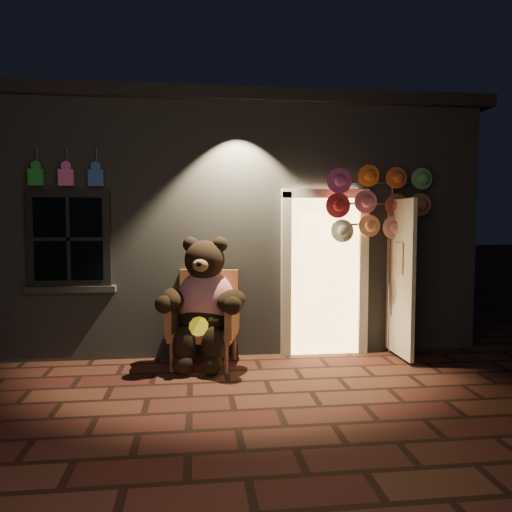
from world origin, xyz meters
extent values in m
plane|color=#522C1F|center=(0.00, 0.00, 0.00)|extent=(60.00, 60.00, 0.00)
cube|color=slate|center=(0.00, 4.00, 1.65)|extent=(7.00, 5.00, 3.30)
cube|color=black|center=(0.00, 4.00, 3.38)|extent=(7.30, 5.30, 0.16)
cube|color=black|center=(-1.90, 1.46, 1.55)|extent=(1.00, 0.10, 1.20)
cube|color=black|center=(-1.90, 1.43, 1.55)|extent=(0.82, 0.06, 1.02)
cube|color=slate|center=(-1.90, 1.46, 0.92)|extent=(1.10, 0.14, 0.08)
cube|color=#EABC69|center=(1.35, 1.48, 1.05)|extent=(0.92, 0.10, 2.10)
cube|color=beige|center=(0.83, 1.44, 1.05)|extent=(0.12, 0.12, 2.20)
cube|color=beige|center=(1.87, 1.44, 1.05)|extent=(0.12, 0.12, 2.20)
cube|color=beige|center=(1.35, 1.44, 2.13)|extent=(1.16, 0.12, 0.12)
cube|color=beige|center=(2.25, 1.10, 1.05)|extent=(0.05, 0.80, 2.00)
cube|color=green|center=(-2.25, 1.38, 2.30)|extent=(0.18, 0.07, 0.20)
cylinder|color=#59595E|center=(-2.25, 1.44, 2.55)|extent=(0.02, 0.02, 0.25)
cube|color=#EF62BE|center=(-1.90, 1.38, 2.30)|extent=(0.18, 0.07, 0.20)
cylinder|color=#59595E|center=(-1.90, 1.44, 2.55)|extent=(0.02, 0.02, 0.25)
cube|color=#315AAE|center=(-1.55, 1.38, 2.30)|extent=(0.18, 0.07, 0.20)
cylinder|color=#59595E|center=(-1.55, 1.44, 2.55)|extent=(0.02, 0.02, 0.25)
cube|color=#B46D45|center=(-0.25, 1.09, 0.40)|extent=(0.90, 0.86, 0.11)
cube|color=#B46D45|center=(-0.17, 1.41, 0.77)|extent=(0.75, 0.26, 0.75)
cube|color=#B46D45|center=(-0.60, 1.16, 0.61)|extent=(0.23, 0.65, 0.43)
cube|color=#B46D45|center=(0.09, 0.99, 0.61)|extent=(0.23, 0.65, 0.43)
cylinder|color=#B46D45|center=(-0.63, 0.88, 0.17)|extent=(0.05, 0.05, 0.34)
cylinder|color=#B46D45|center=(-0.01, 0.73, 0.17)|extent=(0.05, 0.05, 0.34)
cylinder|color=#B46D45|center=(-0.49, 1.46, 0.17)|extent=(0.05, 0.05, 0.34)
cylinder|color=#B46D45|center=(0.13, 1.31, 0.17)|extent=(0.05, 0.05, 0.34)
ellipsoid|color=red|center=(-0.23, 1.14, 0.80)|extent=(0.83, 0.73, 0.75)
ellipsoid|color=black|center=(-0.25, 1.06, 0.58)|extent=(0.69, 0.63, 0.36)
sphere|color=black|center=(-0.24, 1.09, 1.30)|extent=(0.59, 0.59, 0.49)
sphere|color=black|center=(-0.41, 1.16, 1.49)|extent=(0.19, 0.19, 0.19)
sphere|color=black|center=(-0.06, 1.08, 1.49)|extent=(0.19, 0.19, 0.19)
ellipsoid|color=olive|center=(-0.29, 0.88, 1.26)|extent=(0.22, 0.17, 0.15)
ellipsoid|color=black|center=(-0.63, 1.00, 0.83)|extent=(0.33, 0.52, 0.27)
ellipsoid|color=black|center=(0.07, 0.83, 0.83)|extent=(0.50, 0.56, 0.27)
ellipsoid|color=black|center=(-0.48, 0.79, 0.32)|extent=(0.27, 0.27, 0.47)
ellipsoid|color=black|center=(-0.15, 0.71, 0.32)|extent=(0.27, 0.27, 0.47)
sphere|color=black|center=(-0.50, 0.73, 0.13)|extent=(0.25, 0.25, 0.25)
sphere|color=black|center=(-0.17, 0.65, 0.13)|extent=(0.25, 0.25, 0.25)
cylinder|color=yellow|center=(-0.32, 0.75, 0.56)|extent=(0.25, 0.15, 0.22)
cylinder|color=#59595E|center=(2.24, 1.38, 1.23)|extent=(0.04, 0.04, 2.45)
cylinder|color=#59595E|center=(1.97, 1.36, 2.27)|extent=(1.09, 0.03, 0.03)
cylinder|color=#59595E|center=(1.97, 1.36, 2.00)|extent=(1.09, 0.03, 0.03)
cylinder|color=#59595E|center=(1.97, 1.36, 1.73)|extent=(1.09, 0.03, 0.03)
cylinder|color=#CB5297|center=(1.50, 1.30, 2.32)|extent=(0.31, 0.11, 0.31)
cylinder|color=orange|center=(1.86, 1.27, 2.32)|extent=(0.31, 0.11, 0.31)
cylinder|color=orange|center=(2.23, 1.24, 2.32)|extent=(0.31, 0.11, 0.31)
cylinder|color=#61AA60|center=(2.59, 1.30, 2.32)|extent=(0.31, 0.11, 0.31)
cylinder|color=red|center=(1.50, 1.27, 2.00)|extent=(0.31, 0.11, 0.31)
cylinder|color=pink|center=(1.86, 1.24, 2.00)|extent=(0.31, 0.11, 0.31)
cylinder|color=#9D4634|center=(2.23, 1.30, 2.00)|extent=(0.31, 0.11, 0.31)
cylinder|color=#9B5D3D|center=(2.59, 1.27, 2.00)|extent=(0.31, 0.11, 0.31)
cylinder|color=beige|center=(1.50, 1.24, 1.68)|extent=(0.31, 0.11, 0.31)
cylinder|color=#F5AD78|center=(1.86, 1.30, 1.68)|extent=(0.31, 0.11, 0.31)
cylinder|color=#FCA5A1|center=(2.23, 1.27, 1.68)|extent=(0.31, 0.11, 0.31)
camera|label=1|loc=(-0.35, -4.96, 1.77)|focal=35.00mm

